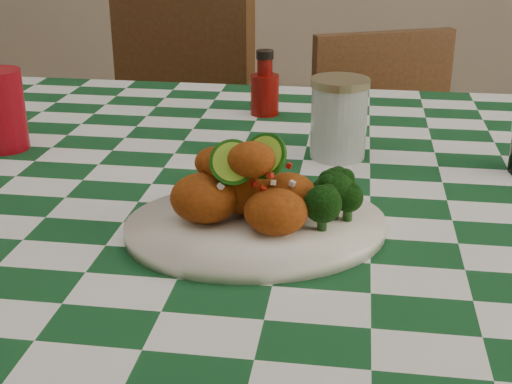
% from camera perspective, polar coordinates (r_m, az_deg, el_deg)
% --- Properties ---
extents(plate, '(0.37, 0.32, 0.02)m').
position_cam_1_polar(plate, '(0.86, 0.00, -2.83)').
color(plate, white).
rests_on(plate, dining_table).
extents(fried_chicken_pile, '(0.15, 0.11, 0.10)m').
position_cam_1_polar(fried_chicken_pile, '(0.84, -0.24, 0.81)').
color(fried_chicken_pile, '#973D0E').
rests_on(fried_chicken_pile, plate).
extents(broccoli_side, '(0.08, 0.08, 0.06)m').
position_cam_1_polar(broccoli_side, '(0.85, 6.03, -0.56)').
color(broccoli_side, black).
rests_on(broccoli_side, plate).
extents(red_tumbler, '(0.08, 0.08, 0.13)m').
position_cam_1_polar(red_tumbler, '(1.21, -19.69, 6.19)').
color(red_tumbler, maroon).
rests_on(red_tumbler, dining_table).
extents(ketchup_bottle, '(0.06, 0.06, 0.12)m').
position_cam_1_polar(ketchup_bottle, '(1.33, 0.71, 8.73)').
color(ketchup_bottle, '#6D0905').
rests_on(ketchup_bottle, dining_table).
extents(mason_jar, '(0.11, 0.11, 0.12)m').
position_cam_1_polar(mason_jar, '(1.11, 6.64, 5.88)').
color(mason_jar, '#B2BCBA').
rests_on(mason_jar, dining_table).
extents(wooden_chair_left, '(0.59, 0.60, 0.97)m').
position_cam_1_polar(wooden_chair_left, '(1.89, -9.30, 1.32)').
color(wooden_chair_left, '#472814').
rests_on(wooden_chair_left, ground).
extents(wooden_chair_right, '(0.52, 0.53, 0.84)m').
position_cam_1_polar(wooden_chair_right, '(1.87, 11.78, -1.34)').
color(wooden_chair_right, '#472814').
rests_on(wooden_chair_right, ground).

